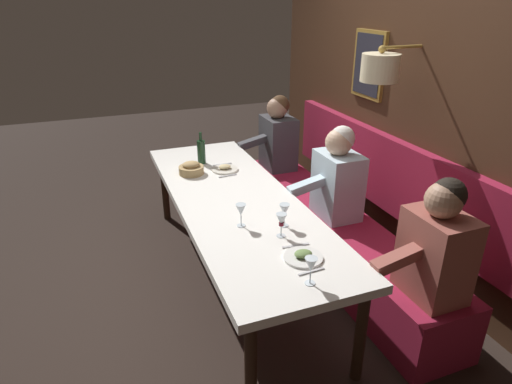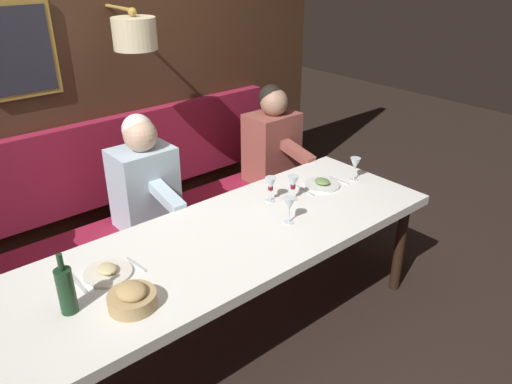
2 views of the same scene
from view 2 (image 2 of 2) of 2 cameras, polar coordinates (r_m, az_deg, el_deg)
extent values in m
plane|color=black|center=(3.23, -3.94, -16.80)|extent=(12.00, 12.00, 0.00)
cube|color=white|center=(2.80, -4.38, -6.11)|extent=(0.90, 2.76, 0.06)
cylinder|color=black|center=(3.61, 15.98, -6.03)|extent=(0.07, 0.07, 0.68)
cylinder|color=black|center=(3.96, 7.71, -2.09)|extent=(0.07, 0.07, 0.68)
cube|color=maroon|center=(3.71, -12.42, -6.74)|extent=(0.52, 2.96, 0.45)
cube|color=#422819|center=(3.75, -18.79, 13.28)|extent=(0.10, 4.16, 2.90)
cube|color=maroon|center=(3.87, -16.83, 3.29)|extent=(0.10, 2.96, 0.64)
cube|color=olive|center=(3.52, -25.28, 14.33)|extent=(0.04, 0.44, 0.58)
cube|color=#23232D|center=(3.51, -25.19, 14.30)|extent=(0.01, 0.38, 0.52)
cylinder|color=#A37F38|center=(3.57, -15.28, 19.51)|extent=(0.35, 0.02, 0.02)
cylinder|color=beige|center=(3.43, -13.62, 17.08)|extent=(0.28, 0.28, 0.20)
sphere|color=#A37F38|center=(3.41, -13.86, 19.23)|extent=(0.06, 0.06, 0.06)
cube|color=#934C42|center=(4.10, 1.79, 5.13)|extent=(0.30, 0.40, 0.56)
sphere|color=#A37A60|center=(3.96, 2.06, 10.17)|extent=(0.22, 0.22, 0.22)
sphere|color=black|center=(3.98, 1.77, 10.69)|extent=(0.20, 0.20, 0.20)
cube|color=#934C42|center=(3.89, 4.68, 4.50)|extent=(0.33, 0.09, 0.14)
cube|color=silver|center=(3.48, -12.54, 0.52)|extent=(0.30, 0.40, 0.56)
sphere|color=#D1A889|center=(3.32, -13.00, 6.31)|extent=(0.22, 0.22, 0.22)
sphere|color=silver|center=(3.34, -13.31, 6.93)|extent=(0.20, 0.20, 0.20)
cube|color=silver|center=(3.24, -10.11, -0.52)|extent=(0.33, 0.09, 0.14)
cylinder|color=silver|center=(3.42, 7.51, 0.81)|extent=(0.24, 0.24, 0.01)
ellipsoid|color=#668447|center=(3.41, 7.53, 1.20)|extent=(0.11, 0.09, 0.04)
cube|color=silver|center=(3.51, 9.34, 1.31)|extent=(0.17, 0.02, 0.01)
cube|color=silver|center=(3.34, 5.57, 0.18)|extent=(0.18, 0.03, 0.01)
cylinder|color=silver|center=(2.62, -16.47, -8.83)|extent=(0.24, 0.24, 0.01)
ellipsoid|color=#D1BC84|center=(2.60, -16.54, -8.37)|extent=(0.11, 0.09, 0.04)
cube|color=silver|center=(2.65, -13.44, -8.02)|extent=(0.17, 0.03, 0.01)
cube|color=silver|center=(2.60, -19.56, -9.76)|extent=(0.18, 0.02, 0.01)
cylinder|color=silver|center=(3.20, 1.65, -0.98)|extent=(0.06, 0.06, 0.00)
cylinder|color=silver|center=(3.18, 1.66, -0.35)|extent=(0.01, 0.01, 0.07)
cone|color=silver|center=(3.15, 1.68, 0.96)|extent=(0.07, 0.07, 0.08)
cylinder|color=maroon|center=(3.16, 1.67, 0.41)|extent=(0.03, 0.03, 0.02)
cylinder|color=silver|center=(2.96, 3.73, -3.44)|extent=(0.06, 0.06, 0.00)
cylinder|color=silver|center=(2.94, 3.75, -2.77)|extent=(0.01, 0.01, 0.07)
cone|color=silver|center=(2.90, 3.80, -1.39)|extent=(0.07, 0.07, 0.08)
cylinder|color=silver|center=(3.22, 4.16, -0.81)|extent=(0.06, 0.06, 0.00)
cylinder|color=silver|center=(3.21, 4.19, -0.19)|extent=(0.01, 0.01, 0.07)
cone|color=silver|center=(3.17, 4.23, 1.11)|extent=(0.07, 0.07, 0.08)
cylinder|color=maroon|center=(3.18, 4.22, 0.62)|extent=(0.03, 0.03, 0.03)
cylinder|color=silver|center=(3.55, 11.02, 1.39)|extent=(0.06, 0.06, 0.00)
cylinder|color=silver|center=(3.53, 11.08, 1.97)|extent=(0.01, 0.01, 0.07)
cone|color=silver|center=(3.50, 11.19, 3.16)|extent=(0.07, 0.07, 0.08)
cylinder|color=#19381E|center=(2.38, -20.74, -10.46)|extent=(0.08, 0.08, 0.22)
cylinder|color=#19381E|center=(2.30, -21.33, -7.44)|extent=(0.03, 0.03, 0.08)
cylinder|color=tan|center=(2.37, -13.86, -11.84)|extent=(0.22, 0.22, 0.07)
ellipsoid|color=tan|center=(2.34, -13.99, -10.87)|extent=(0.15, 0.13, 0.06)
camera|label=1|loc=(4.43, 39.79, 20.60)|focal=30.78mm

